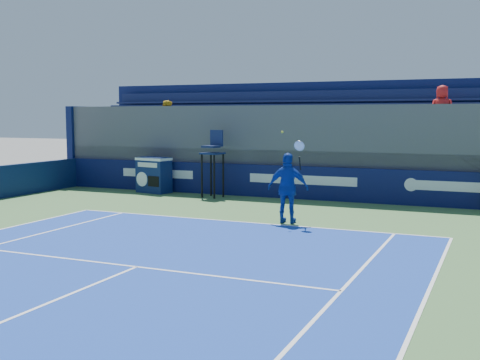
% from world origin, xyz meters
% --- Properties ---
extents(back_hoarding, '(20.40, 0.21, 1.20)m').
position_xyz_m(back_hoarding, '(0.00, 17.10, 0.60)').
color(back_hoarding, '#0B1142').
rests_on(back_hoarding, ground).
extents(match_clock, '(1.43, 0.96, 1.40)m').
position_xyz_m(match_clock, '(-5.88, 16.56, 0.74)').
color(match_clock, navy).
rests_on(match_clock, ground).
extents(umpire_chair, '(0.81, 0.81, 2.48)m').
position_xyz_m(umpire_chair, '(-3.18, 16.29, 1.53)').
color(umpire_chair, black).
rests_on(umpire_chair, ground).
extents(tennis_player, '(1.19, 0.58, 2.57)m').
position_xyz_m(tennis_player, '(1.12, 12.29, 1.00)').
color(tennis_player, '#1339A0').
rests_on(tennis_player, apron).
extents(stadium_seating, '(21.00, 4.05, 4.40)m').
position_xyz_m(stadium_seating, '(-0.01, 19.15, 1.83)').
color(stadium_seating, '#4A4A4E').
rests_on(stadium_seating, ground).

